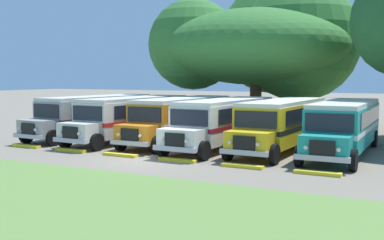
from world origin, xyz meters
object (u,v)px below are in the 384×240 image
(parked_bus_slot_5, at_px, (345,125))
(parked_bus_slot_4, at_px, (283,122))
(broad_shade_tree, at_px, (264,43))
(parked_bus_slot_2, at_px, (182,117))
(parked_bus_slot_3, at_px, (225,120))
(parked_bus_slot_1, at_px, (133,116))
(parked_bus_slot_0, at_px, (95,114))

(parked_bus_slot_5, bearing_deg, parked_bus_slot_4, -89.81)
(parked_bus_slot_4, relative_size, broad_shade_tree, 0.65)
(parked_bus_slot_2, xyz_separation_m, parked_bus_slot_3, (3.30, -0.69, 0.00))
(broad_shade_tree, bearing_deg, parked_bus_slot_5, -53.16)
(parked_bus_slot_3, xyz_separation_m, broad_shade_tree, (-1.85, 12.13, 5.34))
(parked_bus_slot_5, distance_m, broad_shade_tree, 15.37)
(parked_bus_slot_3, bearing_deg, parked_bus_slot_4, 100.27)
(parked_bus_slot_1, bearing_deg, parked_bus_slot_0, -92.94)
(parked_bus_slot_4, distance_m, broad_shade_tree, 13.80)
(parked_bus_slot_0, height_order, broad_shade_tree, broad_shade_tree)
(parked_bus_slot_4, height_order, broad_shade_tree, broad_shade_tree)
(parked_bus_slot_1, relative_size, parked_bus_slot_2, 1.00)
(parked_bus_slot_0, bearing_deg, broad_shade_tree, 149.08)
(parked_bus_slot_2, distance_m, parked_bus_slot_5, 10.10)
(broad_shade_tree, bearing_deg, parked_bus_slot_3, -81.34)
(parked_bus_slot_0, height_order, parked_bus_slot_2, same)
(parked_bus_slot_5, bearing_deg, parked_bus_slot_1, -88.39)
(parked_bus_slot_1, height_order, broad_shade_tree, broad_shade_tree)
(parked_bus_slot_2, bearing_deg, parked_bus_slot_1, -78.35)
(parked_bus_slot_1, xyz_separation_m, parked_bus_slot_5, (13.41, 0.58, 0.00))
(parked_bus_slot_4, bearing_deg, parked_bus_slot_5, 92.07)
(parked_bus_slot_3, height_order, parked_bus_slot_5, same)
(parked_bus_slot_0, distance_m, parked_bus_slot_1, 3.42)
(parked_bus_slot_3, height_order, parked_bus_slot_4, same)
(parked_bus_slot_1, distance_m, parked_bus_slot_5, 13.42)
(parked_bus_slot_4, height_order, parked_bus_slot_5, same)
(parked_bus_slot_4, relative_size, parked_bus_slot_5, 1.00)
(parked_bus_slot_4, xyz_separation_m, parked_bus_slot_5, (3.40, 0.06, 0.00))
(broad_shade_tree, bearing_deg, parked_bus_slot_1, -111.48)
(parked_bus_slot_5, bearing_deg, parked_bus_slot_0, -89.95)
(parked_bus_slot_0, height_order, parked_bus_slot_1, same)
(parked_bus_slot_1, bearing_deg, broad_shade_tree, 160.81)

